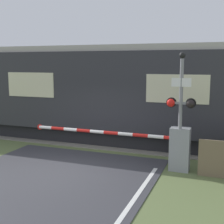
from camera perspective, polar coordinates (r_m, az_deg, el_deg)
name	(u,v)px	position (r m, az deg, el deg)	size (l,w,h in m)	color
ground_plane	(67,169)	(10.03, -8.25, -10.30)	(80.00, 80.00, 0.00)	#5B6B3D
track_bed	(111,139)	(13.50, -0.10, -5.04)	(36.00, 3.20, 0.13)	slate
train	(49,91)	(14.51, -11.53, 3.82)	(21.85, 2.72, 3.97)	black
crossing_barrier	(168,146)	(9.92, 10.16, -6.22)	(5.42, 0.44, 1.34)	gray
signal_post	(181,106)	(9.45, 12.43, 1.16)	(0.87, 0.26, 3.61)	gray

